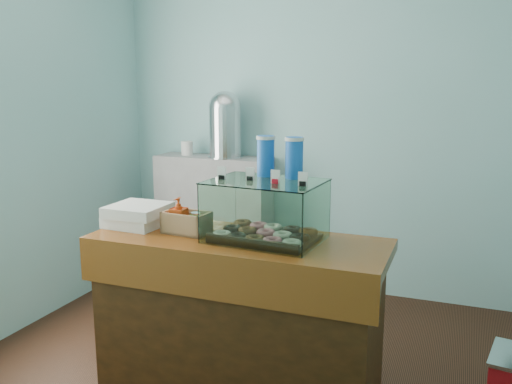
% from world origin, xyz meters
% --- Properties ---
extents(ground, '(3.50, 3.50, 0.00)m').
position_xyz_m(ground, '(0.00, 0.00, 0.00)').
color(ground, black).
rests_on(ground, ground).
extents(room_shell, '(3.54, 3.04, 2.82)m').
position_xyz_m(room_shell, '(0.03, 0.01, 1.71)').
color(room_shell, '#83C0BF').
rests_on(room_shell, ground).
extents(counter, '(1.60, 0.60, 0.90)m').
position_xyz_m(counter, '(0.00, -0.25, 0.46)').
color(counter, '#47240D').
rests_on(counter, ground).
extents(back_shelf, '(1.00, 0.32, 1.10)m').
position_xyz_m(back_shelf, '(-0.90, 1.32, 0.55)').
color(back_shelf, '#949396').
rests_on(back_shelf, ground).
extents(display_case, '(0.61, 0.47, 0.54)m').
position_xyz_m(display_case, '(0.15, -0.19, 1.07)').
color(display_case, black).
rests_on(display_case, counter).
extents(condiment_crate, '(0.26, 0.17, 0.19)m').
position_xyz_m(condiment_crate, '(-0.32, -0.26, 0.97)').
color(condiment_crate, tan).
rests_on(condiment_crate, counter).
extents(pastry_boxes, '(0.33, 0.33, 0.12)m').
position_xyz_m(pastry_boxes, '(-0.65, -0.22, 0.96)').
color(pastry_boxes, silver).
rests_on(pastry_boxes, counter).
extents(coffee_urn, '(0.30, 0.30, 0.55)m').
position_xyz_m(coffee_urn, '(-0.78, 1.30, 1.39)').
color(coffee_urn, silver).
rests_on(coffee_urn, back_shelf).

